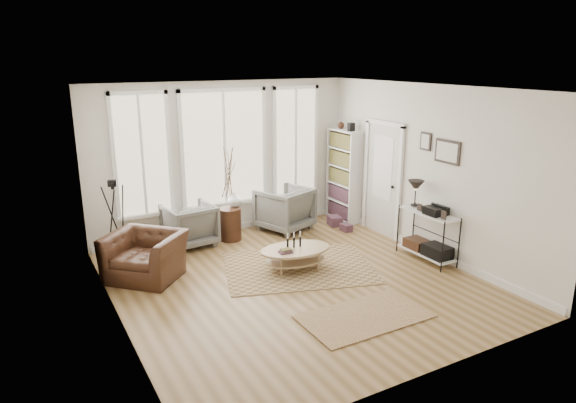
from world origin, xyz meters
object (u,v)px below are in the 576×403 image
bookcase (344,175)px  accent_chair (145,256)px  coffee_table (295,253)px  low_shelf (427,231)px  side_table (229,197)px  armchair_left (189,225)px  armchair_right (284,209)px

bookcase → accent_chair: bookcase is taller
coffee_table → accent_chair: size_ratio=1.12×
low_shelf → side_table: size_ratio=0.76×
accent_chair → coffee_table: bearing=22.7°
low_shelf → coffee_table: low_shelf is taller
bookcase → side_table: size_ratio=1.20×
coffee_table → low_shelf: bearing=-17.8°
low_shelf → armchair_left: size_ratio=1.53×
armchair_right → accent_chair: bearing=-2.8°
armchair_left → armchair_right: armchair_right is taller
accent_chair → bookcase: bearing=56.8°
bookcase → low_shelf: size_ratio=1.58×
side_table → accent_chair: bearing=-152.7°
bookcase → coffee_table: bearing=-140.5°
armchair_right → coffee_table: bearing=45.4°
bookcase → armchair_left: 3.38m
coffee_table → armchair_left: (-1.11, 1.91, 0.10)m
low_shelf → armchair_right: size_ratio=1.39×
armchair_left → side_table: side_table is taller
armchair_left → accent_chair: 1.49m
bookcase → accent_chair: bearing=-167.8°
low_shelf → side_table: 3.57m
accent_chair → armchair_left: bearing=88.8°
armchair_left → accent_chair: bearing=38.3°
low_shelf → armchair_left: (-3.27, 2.61, -0.12)m
coffee_table → armchair_left: 2.21m
bookcase → coffee_table: (-2.22, -1.83, -0.67)m
bookcase → coffee_table: size_ratio=1.68×
low_shelf → armchair_left: 4.19m
armchair_left → armchair_right: (1.93, -0.06, 0.04)m
armchair_right → accent_chair: 3.15m
bookcase → coffee_table: bookcase is taller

